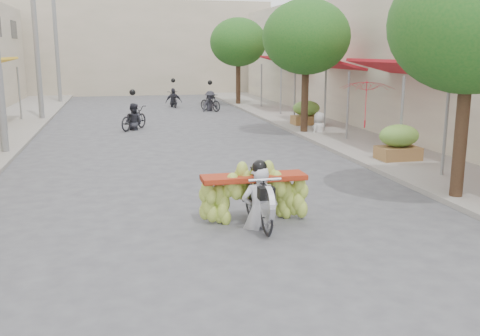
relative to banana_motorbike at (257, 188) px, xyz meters
name	(u,v)px	position (x,y,z in m)	size (l,w,h in m)	color
ground	(272,309)	(-0.67, -3.36, -0.73)	(120.00, 120.00, 0.00)	#4F4F54
sidewalk_right	(332,128)	(6.33, 11.64, -0.67)	(4.00, 60.00, 0.12)	gray
shophouse_row_right	(456,58)	(11.32, 10.64, 2.27)	(9.77, 40.00, 6.00)	#BEB49E
far_building	(139,48)	(-0.67, 34.64, 2.77)	(20.00, 6.00, 7.00)	#B5A78F
utility_pole_far	(36,34)	(-6.07, 17.64, 3.30)	(0.60, 0.24, 8.00)	slate
utility_pole_back	(56,39)	(-6.07, 26.64, 3.30)	(0.60, 0.24, 8.00)	slate
street_tree_near	(471,25)	(4.73, 0.64, 3.06)	(3.40, 3.40, 5.25)	#3A2719
street_tree_mid	(306,37)	(4.73, 10.64, 3.06)	(3.40, 3.40, 5.25)	#3A2719
street_tree_far	(238,42)	(4.73, 22.64, 3.06)	(3.40, 3.40, 5.25)	#3A2719
produce_crate_mid	(399,140)	(5.53, 4.64, -0.01)	(1.20, 0.88, 1.16)	brown
produce_crate_far	(306,111)	(5.53, 12.64, -0.01)	(1.20, 0.88, 1.16)	brown
banana_motorbike	(257,188)	(0.00, 0.00, 0.00)	(2.20, 1.92, 2.21)	black
market_umbrella	(367,79)	(5.31, 6.43, 1.66)	(1.96, 1.96, 1.57)	red
pedestrian	(320,112)	(5.29, 10.45, 0.17)	(0.89, 0.78, 1.55)	silver
bg_motorbike_a	(133,113)	(-1.87, 13.47, 0.00)	(1.51, 1.84, 1.95)	black
bg_motorbike_b	(210,96)	(2.51, 19.85, 0.12)	(1.27, 1.66, 1.95)	black
bg_motorbike_c	(173,94)	(0.76, 22.53, 0.07)	(1.00, 1.64, 1.95)	black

